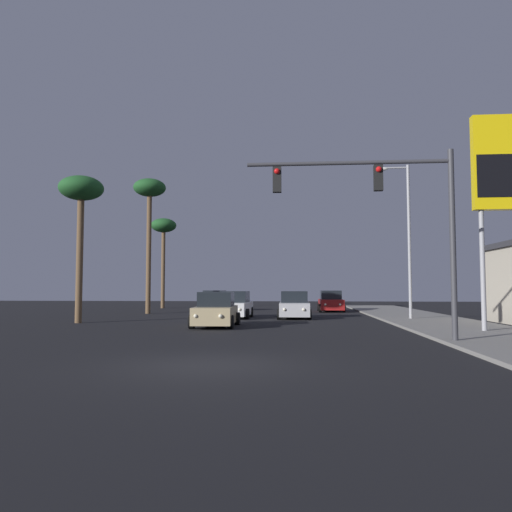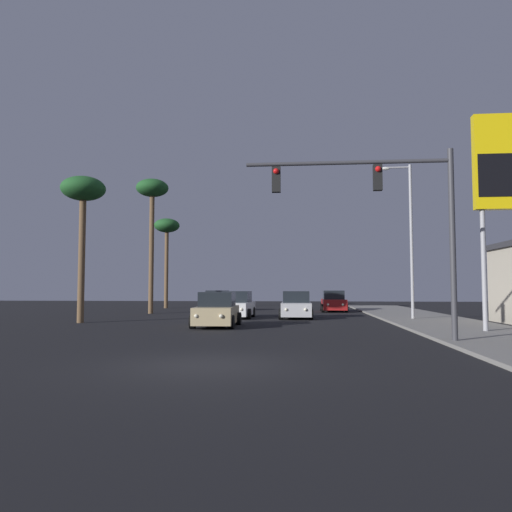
% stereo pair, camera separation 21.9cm
% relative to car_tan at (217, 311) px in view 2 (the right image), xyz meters
% --- Properties ---
extents(ground_plane, '(120.00, 120.00, 0.00)m').
position_rel_car_tan_xyz_m(ground_plane, '(1.77, -12.03, -0.76)').
color(ground_plane, black).
extents(sidewalk_right, '(5.00, 60.00, 0.12)m').
position_rel_car_tan_xyz_m(sidewalk_right, '(11.27, -2.03, -0.70)').
color(sidewalk_right, gray).
rests_on(sidewalk_right, ground).
extents(car_tan, '(2.04, 4.34, 1.68)m').
position_rel_car_tan_xyz_m(car_tan, '(0.00, 0.00, 0.00)').
color(car_tan, tan).
rests_on(car_tan, ground).
extents(car_red, '(2.04, 4.32, 1.68)m').
position_rel_car_tan_xyz_m(car_red, '(6.63, 16.42, 0.00)').
color(car_red, maroon).
rests_on(car_red, ground).
extents(car_silver, '(2.04, 4.32, 1.68)m').
position_rel_car_tan_xyz_m(car_silver, '(3.76, 7.14, 0.00)').
color(car_silver, '#B7B7BC').
rests_on(car_silver, ground).
extents(car_white, '(2.04, 4.34, 1.68)m').
position_rel_car_tan_xyz_m(car_white, '(0.04, 7.15, 0.00)').
color(car_white, silver).
rests_on(car_white, ground).
extents(car_black, '(2.04, 4.33, 1.68)m').
position_rel_car_tan_xyz_m(car_black, '(-2.89, 16.86, 0.00)').
color(car_black, black).
rests_on(car_black, ground).
extents(traffic_light_mast, '(7.11, 0.36, 6.50)m').
position_rel_car_tan_xyz_m(traffic_light_mast, '(7.20, -6.76, 3.95)').
color(traffic_light_mast, '#38383D').
rests_on(traffic_light_mast, sidewalk_right).
extents(street_lamp, '(1.74, 0.24, 9.00)m').
position_rel_car_tan_xyz_m(street_lamp, '(10.36, 5.55, 4.36)').
color(street_lamp, '#99999E').
rests_on(street_lamp, sidewalk_right).
extents(gas_station_sign, '(2.00, 0.42, 9.00)m').
position_rel_car_tan_xyz_m(gas_station_sign, '(12.31, -2.74, 5.86)').
color(gas_station_sign, '#99999E').
rests_on(gas_station_sign, sidewalk_right).
extents(palm_tree_near, '(2.40, 2.40, 7.98)m').
position_rel_car_tan_xyz_m(palm_tree_near, '(-7.79, 1.97, 6.15)').
color(palm_tree_near, brown).
rests_on(palm_tree_near, ground).
extents(palm_tree_mid, '(2.40, 2.40, 10.03)m').
position_rel_car_tan_xyz_m(palm_tree_mid, '(-7.01, 11.97, 7.96)').
color(palm_tree_mid, brown).
rests_on(palm_tree_mid, ground).
extents(palm_tree_far, '(2.40, 2.40, 8.47)m').
position_rel_car_tan_xyz_m(palm_tree_far, '(-8.64, 21.97, 6.59)').
color(palm_tree_far, brown).
rests_on(palm_tree_far, ground).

